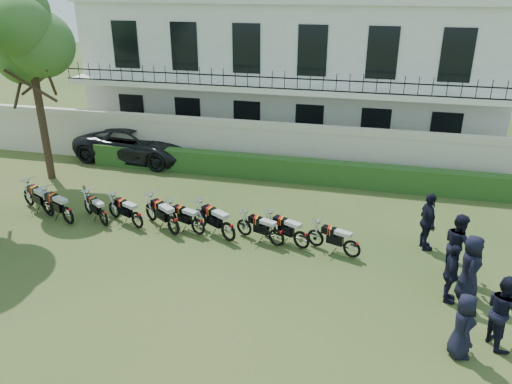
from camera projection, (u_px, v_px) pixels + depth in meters
The scene contains 22 objects.
ground at pixel (211, 262), 15.32m from camera, with size 100.00×100.00×0.00m, color #2C451B.
perimeter_wall at pixel (268, 147), 21.99m from camera, with size 30.00×0.35×2.30m.
hedge at pixel (287, 169), 21.32m from camera, with size 18.00×0.60×1.00m, color #1E4217.
building at pixel (293, 67), 26.30m from camera, with size 20.40×9.60×7.40m.
tree_west_near at pixel (29, 38), 19.44m from camera, with size 3.40×3.20×7.90m.
motorcycle_0 at pixel (48, 203), 18.02m from camera, with size 1.94×1.06×1.15m.
motorcycle_1 at pixel (67, 211), 17.44m from camera, with size 1.93×1.01×1.13m.
motorcycle_2 at pixel (103, 214), 17.37m from camera, with size 1.56×1.13×1.01m.
motorcycle_3 at pixel (137, 216), 17.18m from camera, with size 1.77×0.94×1.04m.
motorcycle_4 at pixel (173, 221), 16.70m from camera, with size 1.80×1.28×1.15m.
motorcycle_5 at pixel (198, 223), 16.74m from camera, with size 1.78×0.83×1.02m.
motorcycle_6 at pixel (228, 227), 16.30m from camera, with size 1.88×1.16×1.15m.
motorcycle_7 at pixel (277, 233), 16.03m from camera, with size 1.79×0.81×1.02m.
motorcycle_8 at pixel (302, 236), 15.86m from camera, with size 1.79×0.94×1.05m.
motorcycle_9 at pixel (352, 245), 15.35m from camera, with size 1.77×0.82×1.01m.
suv at pixel (137, 144), 23.67m from camera, with size 2.66×5.76×1.60m, color black.
officer_0 at pixel (463, 326), 11.24m from camera, with size 0.79×0.51×1.61m, color black.
officer_1 at pixel (503, 311), 11.54m from camera, with size 0.90×0.70×1.85m, color black.
officer_2 at pixel (451, 274), 13.15m from camera, with size 0.99×0.41×1.69m, color black.
officer_3 at pixel (470, 267), 13.30m from camera, with size 0.91×0.59×1.85m, color black.
officer_4 at pixel (458, 245), 14.36m from camera, with size 0.93×0.73×1.92m, color black.
officer_5 at pixel (428, 222), 15.71m from camera, with size 1.12×0.47×1.92m, color black.
Camera 1 is at (4.55, -12.50, 8.01)m, focal length 35.00 mm.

